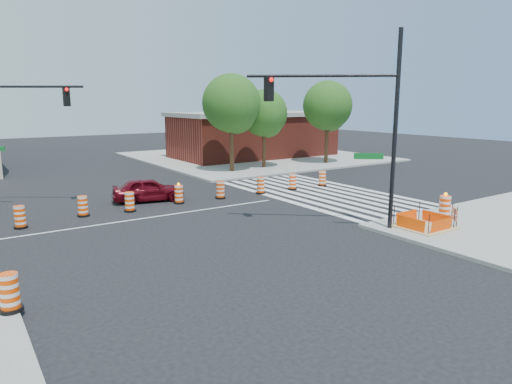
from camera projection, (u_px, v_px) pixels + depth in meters
ground at (154, 217)px, 22.64m from camera, size 120.00×120.00×0.00m
sidewalk_ne at (254, 156)px, 47.14m from camera, size 22.00×22.00×0.15m
crosswalk_east at (320, 193)px, 28.64m from camera, size 6.75×13.50×0.01m
lane_centerline at (154, 217)px, 22.64m from camera, size 14.00×0.12×0.01m
excavation_pit at (423, 226)px, 20.21m from camera, size 2.20×2.20×0.90m
brick_storefront at (254, 135)px, 46.70m from camera, size 16.50×8.50×4.60m
red_coupe at (148, 189)px, 26.10m from camera, size 4.28×2.43×1.37m
signal_pole_se at (354, 113)px, 19.33m from camera, size 5.04×4.14×8.44m
signal_pole_nw at (2, 115)px, 23.92m from camera, size 5.11×3.55×8.05m
pit_drum at (445, 208)px, 21.70m from camera, size 0.64×0.64×1.26m
sw_corner_drum at (10, 294)px, 12.01m from camera, size 0.61×0.61×1.04m
barricade at (454, 214)px, 20.47m from camera, size 0.54×0.63×0.93m
tree_north_c at (232, 107)px, 35.86m from camera, size 4.59×4.59×7.81m
tree_north_d at (264, 116)px, 38.16m from camera, size 3.92×3.92×6.67m
tree_north_e at (328, 108)px, 40.94m from camera, size 4.41×4.41×7.50m
median_drum_2 at (20, 218)px, 20.53m from camera, size 0.60×0.60×1.02m
median_drum_3 at (83, 207)px, 22.67m from camera, size 0.60×0.60×1.02m
median_drum_4 at (130, 203)px, 23.66m from camera, size 0.60×0.60×1.02m
median_drum_5 at (179, 195)px, 25.57m from camera, size 0.60×0.60×1.18m
median_drum_6 at (220, 191)px, 26.86m from camera, size 0.60×0.60×1.02m
median_drum_7 at (261, 186)px, 28.30m from camera, size 0.60×0.60×1.02m
median_drum_8 at (293, 182)px, 29.61m from camera, size 0.60×0.60×1.02m
median_drum_9 at (322, 179)px, 30.90m from camera, size 0.60×0.60×1.02m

